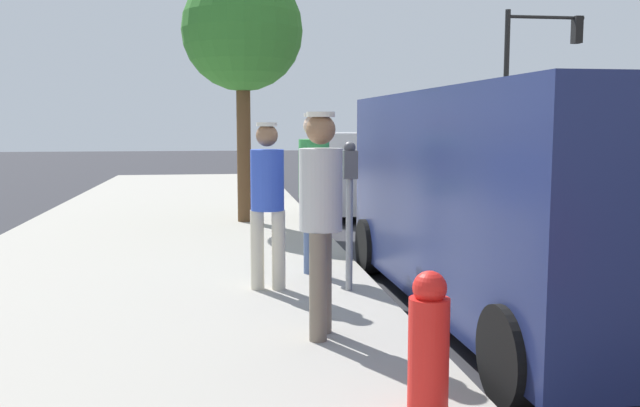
{
  "coord_description": "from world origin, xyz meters",
  "views": [
    {
      "loc": [
        2.63,
        7.57,
        1.85
      ],
      "look_at": [
        1.65,
        0.7,
        1.05
      ],
      "focal_mm": 39.1,
      "sensor_mm": 36.0,
      "label": 1
    }
  ],
  "objects": [
    {
      "name": "ground_plane",
      "position": [
        0.0,
        0.0,
        0.0
      ],
      "size": [
        80.0,
        80.0,
        0.0
      ],
      "primitive_type": "plane",
      "color": "#2D2D33"
    },
    {
      "name": "pedestrian_in_gray",
      "position": [
        1.86,
        2.19,
        1.19
      ],
      "size": [
        0.34,
        0.35,
        1.79
      ],
      "color": "#726656",
      "rests_on": "sidewalk_slab"
    },
    {
      "name": "fire_hydrant",
      "position": [
        1.45,
        3.78,
        0.57
      ],
      "size": [
        0.24,
        0.24,
        0.86
      ],
      "color": "red",
      "rests_on": "sidewalk_slab"
    },
    {
      "name": "parked_van",
      "position": [
        -0.15,
        1.33,
        1.15
      ],
      "size": [
        2.2,
        5.23,
        2.15
      ],
      "color": "navy",
      "rests_on": "ground"
    },
    {
      "name": "street_tree",
      "position": [
        2.24,
        -4.53,
        3.39
      ],
      "size": [
        2.05,
        2.05,
        4.3
      ],
      "color": "brown",
      "rests_on": "sidewalk_slab"
    },
    {
      "name": "pedestrian_in_green",
      "position": [
        1.61,
        -0.06,
        1.2
      ],
      "size": [
        0.34,
        0.35,
        1.81
      ],
      "color": "#4C608C",
      "rests_on": "sidewalk_slab"
    },
    {
      "name": "traffic_light_corner",
      "position": [
        -6.71,
        -12.58,
        3.52
      ],
      "size": [
        2.48,
        0.42,
        5.2
      ],
      "color": "black",
      "rests_on": "ground"
    },
    {
      "name": "parking_meter_near",
      "position": [
        1.35,
        0.7,
        1.18
      ],
      "size": [
        0.14,
        0.18,
        1.52
      ],
      "color": "gray",
      "rests_on": "sidewalk_slab"
    },
    {
      "name": "pedestrian_in_blue",
      "position": [
        2.17,
        0.53,
        1.13
      ],
      "size": [
        0.36,
        0.34,
        1.71
      ],
      "color": "beige",
      "rests_on": "sidewalk_slab"
    },
    {
      "name": "sidewalk_slab",
      "position": [
        3.5,
        0.0,
        0.07
      ],
      "size": [
        5.0,
        32.0,
        0.15
      ],
      "primitive_type": "cube",
      "color": "#9E998E",
      "rests_on": "ground"
    },
    {
      "name": "parked_sedan_behind",
      "position": [
        -0.18,
        -6.93,
        0.75
      ],
      "size": [
        1.94,
        4.4,
        1.65
      ],
      "color": "#BCBCC1",
      "rests_on": "ground"
    }
  ]
}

